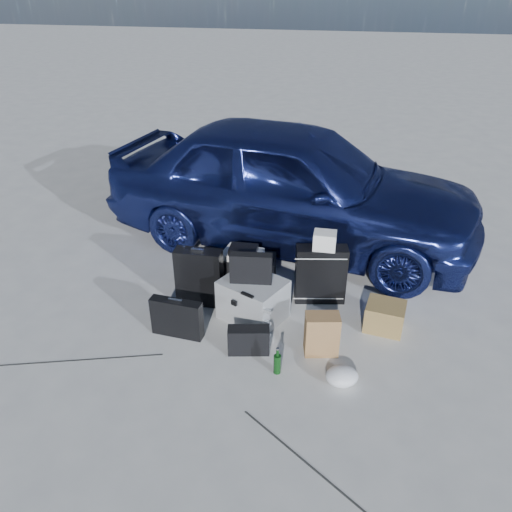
{
  "coord_description": "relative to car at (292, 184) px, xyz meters",
  "views": [
    {
      "loc": [
        0.93,
        -3.53,
        3.08
      ],
      "look_at": [
        -0.0,
        0.85,
        0.53
      ],
      "focal_mm": 35.0,
      "sensor_mm": 36.0,
      "label": 1
    }
  ],
  "objects": [
    {
      "name": "white_carton",
      "position": [
        0.54,
        -1.31,
        -0.06
      ],
      "size": [
        0.23,
        0.19,
        0.18
      ],
      "primitive_type": "cube",
      "rotation": [
        0.0,
        0.0,
        0.02
      ],
      "color": "silver",
      "rests_on": "suitcase_right"
    },
    {
      "name": "suitcase_left",
      "position": [
        -0.71,
        -1.62,
        -0.47
      ],
      "size": [
        0.49,
        0.19,
        0.63
      ],
      "primitive_type": "cube",
      "rotation": [
        0.0,
        0.0,
        0.04
      ],
      "color": "black",
      "rests_on": "ground"
    },
    {
      "name": "pelican_case",
      "position": [
        -0.11,
        -1.76,
        -0.57
      ],
      "size": [
        0.74,
        0.69,
        0.43
      ],
      "primitive_type": "cube",
      "rotation": [
        0.0,
        0.0,
        -0.43
      ],
      "color": "#9B9EA0",
      "rests_on": "ground"
    },
    {
      "name": "laptop_bag",
      "position": [
        -0.13,
        -1.77,
        -0.2
      ],
      "size": [
        0.42,
        0.16,
        0.31
      ],
      "primitive_type": "cube",
      "rotation": [
        0.0,
        0.0,
        0.13
      ],
      "color": "black",
      "rests_on": "pelican_case"
    },
    {
      "name": "flat_box_white",
      "position": [
        -0.35,
        -1.21,
        -0.38
      ],
      "size": [
        0.45,
        0.37,
        0.07
      ],
      "primitive_type": "cube",
      "rotation": [
        0.0,
        0.0,
        -0.15
      ],
      "color": "silver",
      "rests_on": "duffel_bag"
    },
    {
      "name": "green_bottle",
      "position": [
        0.27,
        -2.51,
        -0.66
      ],
      "size": [
        0.08,
        0.08,
        0.26
      ],
      "primitive_type": "cylinder",
      "rotation": [
        0.0,
        0.0,
        -0.35
      ],
      "color": "black",
      "rests_on": "ground"
    },
    {
      "name": "briefcase",
      "position": [
        -0.76,
        -2.19,
        -0.59
      ],
      "size": [
        0.51,
        0.15,
        0.39
      ],
      "primitive_type": "cube",
      "rotation": [
        0.0,
        0.0,
        -0.07
      ],
      "color": "black",
      "rests_on": "ground"
    },
    {
      "name": "messenger_bag",
      "position": [
        -0.03,
        -2.29,
        -0.65
      ],
      "size": [
        0.4,
        0.22,
        0.27
      ],
      "primitive_type": "cube",
      "rotation": [
        0.0,
        0.0,
        0.22
      ],
      "color": "black",
      "rests_on": "ground"
    },
    {
      "name": "suitcase_right",
      "position": [
        0.52,
        -1.3,
        -0.47
      ],
      "size": [
        0.56,
        0.29,
        0.64
      ],
      "primitive_type": "cube",
      "rotation": [
        0.0,
        0.0,
        0.2
      ],
      "color": "black",
      "rests_on": "ground"
    },
    {
      "name": "car",
      "position": [
        0.0,
        0.0,
        0.0
      ],
      "size": [
        4.85,
        2.57,
        1.57
      ],
      "primitive_type": "imported",
      "rotation": [
        0.0,
        0.0,
        1.41
      ],
      "color": "navy",
      "rests_on": "ground"
    },
    {
      "name": "flat_box_black",
      "position": [
        -0.33,
        -1.23,
        -0.31
      ],
      "size": [
        0.31,
        0.23,
        0.06
      ],
      "primitive_type": "cube",
      "rotation": [
        0.0,
        0.0,
        0.04
      ],
      "color": "black",
      "rests_on": "flat_box_white"
    },
    {
      "name": "ground",
      "position": [
        -0.14,
        -2.28,
        -0.78
      ],
      "size": [
        60.0,
        60.0,
        0.0
      ],
      "primitive_type": "plane",
      "color": "#BCBCB6",
      "rests_on": "ground"
    },
    {
      "name": "plastic_bag",
      "position": [
        0.84,
        -2.53,
        -0.71
      ],
      "size": [
        0.34,
        0.32,
        0.16
      ],
      "primitive_type": "ellipsoid",
      "rotation": [
        0.0,
        0.0,
        0.32
      ],
      "color": "silver",
      "rests_on": "ground"
    },
    {
      "name": "kraft_bag",
      "position": [
        0.62,
        -2.16,
        -0.58
      ],
      "size": [
        0.34,
        0.25,
        0.41
      ],
      "primitive_type": "cube",
      "rotation": [
        0.0,
        0.0,
        0.22
      ],
      "color": "olive",
      "rests_on": "ground"
    },
    {
      "name": "duffel_bag",
      "position": [
        -0.36,
        -1.2,
        -0.6
      ],
      "size": [
        0.77,
        0.38,
        0.37
      ],
      "primitive_type": "cube",
      "rotation": [
        0.0,
        0.0,
        0.08
      ],
      "color": "black",
      "rests_on": "ground"
    },
    {
      "name": "cardboard_box",
      "position": [
        1.2,
        -1.66,
        -0.65
      ],
      "size": [
        0.41,
        0.37,
        0.28
      ],
      "primitive_type": "cube",
      "rotation": [
        0.0,
        0.0,
        -0.15
      ],
      "color": "olive",
      "rests_on": "ground"
    }
  ]
}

